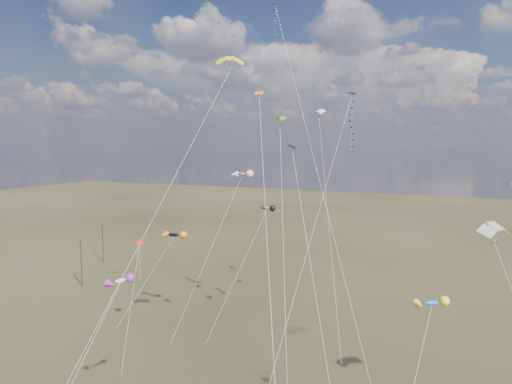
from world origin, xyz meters
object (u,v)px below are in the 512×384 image
at_px(utility_pole_near, 81,262).
at_px(utility_pole_far, 103,242).
at_px(diamond_black_high, 348,132).
at_px(parafoil_yellow, 229,60).
at_px(novelty_black_orange, 173,235).

xyz_separation_m(utility_pole_near, utility_pole_far, (-8.00, 14.00, 0.00)).
relative_size(utility_pole_far, diamond_black_high, 0.26).
bearing_deg(parafoil_yellow, utility_pole_far, 144.73).
distance_m(utility_pole_far, parafoil_yellow, 63.14).
bearing_deg(diamond_black_high, utility_pole_near, 175.90).
height_order(utility_pole_near, diamond_black_high, diamond_black_high).
bearing_deg(utility_pole_far, parafoil_yellow, -35.27).
height_order(utility_pole_far, parafoil_yellow, parafoil_yellow).
height_order(utility_pole_near, utility_pole_far, same).
height_order(diamond_black_high, parafoil_yellow, parafoil_yellow).
bearing_deg(diamond_black_high, utility_pole_far, 162.27).
distance_m(utility_pole_near, diamond_black_high, 51.07).
xyz_separation_m(diamond_black_high, novelty_black_orange, (-23.73, -1.90, -14.05)).
bearing_deg(utility_pole_near, diamond_black_high, -4.10).
xyz_separation_m(utility_pole_far, diamond_black_high, (54.15, -17.31, 21.60)).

